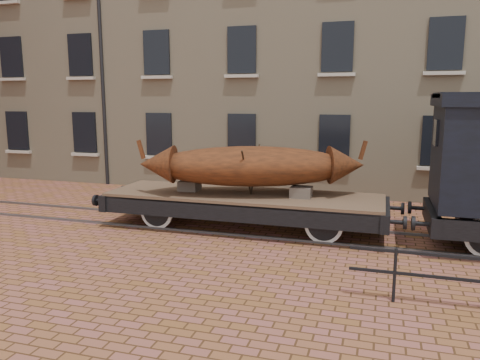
# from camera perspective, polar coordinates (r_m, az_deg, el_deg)

# --- Properties ---
(ground) EXTENTS (90.00, 90.00, 0.00)m
(ground) POSITION_cam_1_polar(r_m,az_deg,el_deg) (13.02, 4.49, -6.28)
(ground) COLOR brown
(warehouse_cream) EXTENTS (40.00, 10.19, 14.00)m
(warehouse_cream) POSITION_cam_1_polar(r_m,az_deg,el_deg) (22.46, 18.57, 18.08)
(warehouse_cream) COLOR tan
(warehouse_cream) RESTS_ON ground
(rail_track) EXTENTS (30.00, 1.52, 0.06)m
(rail_track) POSITION_cam_1_polar(r_m,az_deg,el_deg) (13.01, 4.49, -6.15)
(rail_track) COLOR #59595E
(rail_track) RESTS_ON ground
(flatcar_wagon) EXTENTS (8.57, 2.32, 1.29)m
(flatcar_wagon) POSITION_cam_1_polar(r_m,az_deg,el_deg) (13.05, 0.41, -2.56)
(flatcar_wagon) COLOR brown
(flatcar_wagon) RESTS_ON ground
(iron_boat) EXTENTS (6.20, 3.08, 1.51)m
(iron_boat) POSITION_cam_1_polar(r_m,az_deg,el_deg) (12.81, 1.37, 1.72)
(iron_boat) COLOR #672D13
(iron_boat) RESTS_ON flatcar_wagon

